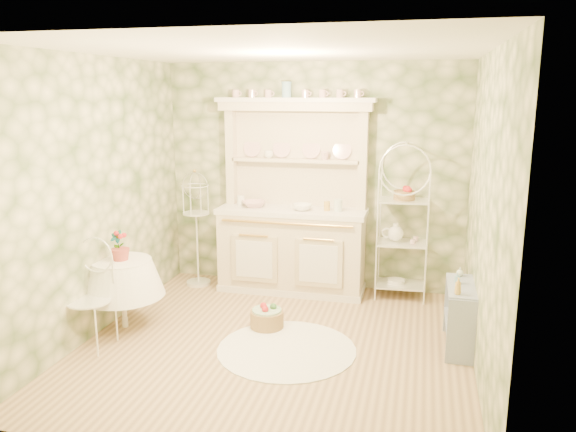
% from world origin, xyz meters
% --- Properties ---
extents(floor, '(3.60, 3.60, 0.00)m').
position_xyz_m(floor, '(0.00, 0.00, 0.00)').
color(floor, tan).
rests_on(floor, ground).
extents(ceiling, '(3.60, 3.60, 0.00)m').
position_xyz_m(ceiling, '(0.00, 0.00, 2.70)').
color(ceiling, white).
rests_on(ceiling, floor).
extents(wall_left, '(3.60, 3.60, 0.00)m').
position_xyz_m(wall_left, '(-1.80, 0.00, 1.35)').
color(wall_left, beige).
rests_on(wall_left, floor).
extents(wall_right, '(3.60, 3.60, 0.00)m').
position_xyz_m(wall_right, '(1.80, 0.00, 1.35)').
color(wall_right, beige).
rests_on(wall_right, floor).
extents(wall_back, '(3.60, 3.60, 0.00)m').
position_xyz_m(wall_back, '(0.00, 1.80, 1.35)').
color(wall_back, beige).
rests_on(wall_back, floor).
extents(wall_front, '(3.60, 3.60, 0.00)m').
position_xyz_m(wall_front, '(0.00, -1.80, 1.35)').
color(wall_front, beige).
rests_on(wall_front, floor).
extents(kitchen_dresser, '(1.87, 0.61, 2.29)m').
position_xyz_m(kitchen_dresser, '(-0.20, 1.52, 1.15)').
color(kitchen_dresser, beige).
rests_on(kitchen_dresser, floor).
extents(bakers_rack, '(0.54, 0.40, 1.67)m').
position_xyz_m(bakers_rack, '(1.09, 1.61, 0.84)').
color(bakers_rack, white).
rests_on(bakers_rack, floor).
extents(side_shelf, '(0.34, 0.76, 0.63)m').
position_xyz_m(side_shelf, '(1.68, 0.36, 0.31)').
color(side_shelf, '#95A1BC').
rests_on(side_shelf, floor).
extents(round_table, '(0.69, 0.69, 0.62)m').
position_xyz_m(round_table, '(-1.61, 0.04, 0.31)').
color(round_table, white).
rests_on(round_table, floor).
extents(cafe_chair, '(0.36, 0.36, 0.77)m').
position_xyz_m(cafe_chair, '(-1.68, -0.44, 0.38)').
color(cafe_chair, white).
rests_on(cafe_chair, floor).
extents(birdcage_stand, '(0.37, 0.37, 1.40)m').
position_xyz_m(birdcage_stand, '(-1.38, 1.44, 0.70)').
color(birdcage_stand, white).
rests_on(birdcage_stand, floor).
extents(floor_basket, '(0.49, 0.49, 0.24)m').
position_xyz_m(floor_basket, '(-0.19, 0.36, 0.12)').
color(floor_basket, '#9E7C4C').
rests_on(floor_basket, floor).
extents(lace_rug, '(1.37, 1.37, 0.01)m').
position_xyz_m(lace_rug, '(0.13, -0.07, 0.01)').
color(lace_rug, white).
rests_on(lace_rug, floor).
extents(bowl_floral, '(0.38, 0.38, 0.07)m').
position_xyz_m(bowl_floral, '(-0.67, 1.52, 1.02)').
color(bowl_floral, white).
rests_on(bowl_floral, kitchen_dresser).
extents(bowl_white, '(0.26, 0.26, 0.07)m').
position_xyz_m(bowl_white, '(-0.07, 1.45, 1.02)').
color(bowl_white, white).
rests_on(bowl_white, kitchen_dresser).
extents(cup_left, '(0.14, 0.14, 0.09)m').
position_xyz_m(cup_left, '(-0.52, 1.68, 1.61)').
color(cup_left, white).
rests_on(cup_left, kitchen_dresser).
extents(cup_right, '(0.11, 0.11, 0.10)m').
position_xyz_m(cup_right, '(0.16, 1.68, 1.61)').
color(cup_right, white).
rests_on(cup_right, kitchen_dresser).
extents(potted_geranium, '(0.15, 0.11, 0.29)m').
position_xyz_m(potted_geranium, '(-1.64, 0.07, 0.85)').
color(potted_geranium, '#3F7238').
rests_on(potted_geranium, round_table).
extents(bottle_amber, '(0.08, 0.08, 0.15)m').
position_xyz_m(bottle_amber, '(1.63, 0.11, 0.68)').
color(bottle_amber, gold).
rests_on(bottle_amber, side_shelf).
extents(bottle_blue, '(0.05, 0.05, 0.10)m').
position_xyz_m(bottle_blue, '(1.64, 0.41, 0.65)').
color(bottle_blue, '#7EB0CD').
rests_on(bottle_blue, side_shelf).
extents(bottle_glass, '(0.08, 0.08, 0.09)m').
position_xyz_m(bottle_glass, '(1.68, 0.63, 0.65)').
color(bottle_glass, silver).
rests_on(bottle_glass, side_shelf).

